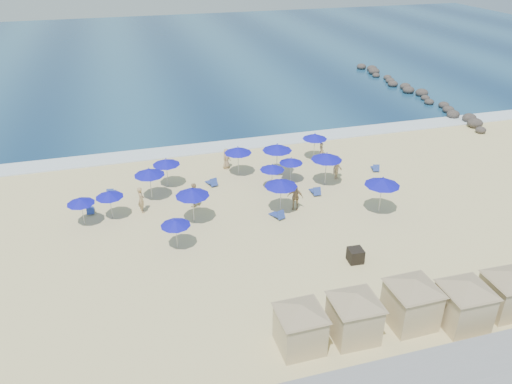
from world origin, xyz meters
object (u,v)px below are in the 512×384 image
at_px(umbrella_2, 149,172).
at_px(umbrella_5, 192,192).
at_px(umbrella_1, 80,201).
at_px(umbrella_0, 109,194).
at_px(umbrella_10, 327,156).
at_px(umbrella_13, 238,150).
at_px(umbrella_7, 277,147).
at_px(umbrella_11, 383,182).
at_px(cabana_2, 413,295).
at_px(beachgoer_5, 321,152).
at_px(umbrella_8, 272,167).
at_px(umbrella_12, 291,161).
at_px(beachgoer_4, 226,159).
at_px(beachgoer_3, 337,169).
at_px(cabana_4, 508,286).
at_px(rock_jetty, 413,91).
at_px(umbrella_6, 281,183).
at_px(beachgoer_0, 141,200).
at_px(cabana_3, 466,297).
at_px(umbrella_9, 315,136).
at_px(beachgoer_2, 295,197).
at_px(cabana_0, 300,320).
at_px(trash_bin, 355,255).
at_px(umbrella_4, 166,162).
at_px(beachgoer_1, 194,195).
at_px(cabana_1, 355,309).

xyz_separation_m(umbrella_2, umbrella_5, (2.38, -4.02, 0.07)).
bearing_deg(umbrella_1, umbrella_0, 10.69).
bearing_deg(umbrella_10, umbrella_13, 149.90).
relative_size(umbrella_7, umbrella_11, 0.97).
relative_size(cabana_2, beachgoer_5, 2.87).
height_order(umbrella_8, umbrella_12, umbrella_8).
bearing_deg(beachgoer_4, beachgoer_3, -72.39).
xyz_separation_m(cabana_4, umbrella_13, (-8.99, 19.26, 0.56)).
bearing_deg(rock_jetty, umbrella_6, -137.49).
relative_size(umbrella_2, umbrella_8, 1.19).
bearing_deg(cabana_4, beachgoer_0, 137.48).
bearing_deg(cabana_3, cabana_4, 4.37).
bearing_deg(umbrella_1, umbrella_9, 17.19).
xyz_separation_m(umbrella_6, beachgoer_2, (1.10, 0.10, -1.30)).
relative_size(umbrella_7, umbrella_12, 1.29).
bearing_deg(umbrella_11, umbrella_7, 122.15).
relative_size(umbrella_5, umbrella_9, 1.08).
xyz_separation_m(cabana_0, cabana_4, (10.83, -0.59, 0.00)).
distance_m(umbrella_2, umbrella_6, 9.41).
relative_size(cabana_3, beachgoer_2, 2.48).
bearing_deg(beachgoer_0, trash_bin, -137.85).
bearing_deg(umbrella_4, beachgoer_1, -69.26).
height_order(cabana_3, umbrella_13, cabana_3).
xyz_separation_m(rock_jetty, umbrella_5, (-29.87, -21.58, 1.86)).
height_order(umbrella_5, beachgoer_0, umbrella_5).
bearing_deg(umbrella_13, umbrella_5, -126.89).
bearing_deg(cabana_2, umbrella_8, 97.80).
distance_m(cabana_3, umbrella_1, 23.38).
bearing_deg(beachgoer_3, umbrella_13, 126.90).
bearing_deg(cabana_3, beachgoer_5, 87.04).
bearing_deg(trash_bin, umbrella_1, 153.90).
xyz_separation_m(umbrella_1, beachgoer_3, (18.89, 1.70, -0.92)).
bearing_deg(beachgoer_1, rock_jetty, -169.31).
xyz_separation_m(umbrella_0, umbrella_12, (13.40, 1.84, -0.03)).
bearing_deg(trash_bin, umbrella_0, 149.69).
distance_m(umbrella_5, beachgoer_2, 7.18).
bearing_deg(trash_bin, cabana_4, -44.98).
distance_m(cabana_1, umbrella_0, 18.07).
relative_size(cabana_3, umbrella_5, 1.80).
bearing_deg(cabana_4, cabana_1, 176.35).
bearing_deg(cabana_3, umbrella_4, 122.15).
distance_m(cabana_3, beachgoer_0, 21.10).
relative_size(cabana_1, umbrella_12, 2.18).
height_order(cabana_3, umbrella_6, cabana_3).
xyz_separation_m(umbrella_8, umbrella_10, (4.16, -0.34, 0.50)).
relative_size(cabana_1, umbrella_7, 1.70).
distance_m(umbrella_7, umbrella_11, 9.14).
height_order(umbrella_8, umbrella_9, umbrella_9).
bearing_deg(beachgoer_4, cabana_1, -129.56).
relative_size(cabana_3, umbrella_4, 1.97).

